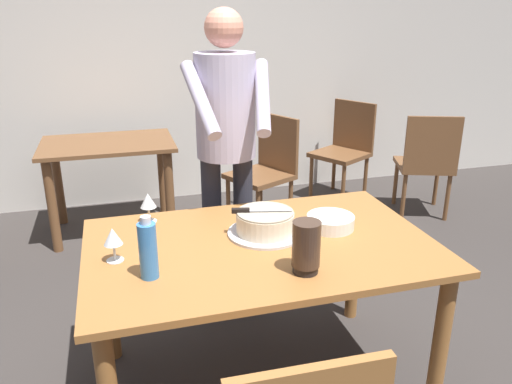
{
  "coord_description": "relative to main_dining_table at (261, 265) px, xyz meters",
  "views": [
    {
      "loc": [
        -0.57,
        -1.91,
        1.71
      ],
      "look_at": [
        0.04,
        0.23,
        0.9
      ],
      "focal_mm": 35.43,
      "sensor_mm": 36.0,
      "label": 1
    }
  ],
  "objects": [
    {
      "name": "main_dining_table",
      "position": [
        0.0,
        0.0,
        0.0
      ],
      "size": [
        1.5,
        0.96,
        0.75
      ],
      "color": "#9E6633",
      "rests_on": "ground_plane"
    },
    {
      "name": "background_chair_2",
      "position": [
        1.49,
        2.27,
        -0.15
      ],
      "size": [
        0.6,
        0.6,
        0.9
      ],
      "color": "brown",
      "rests_on": "ground_plane"
    },
    {
      "name": "plate_stack",
      "position": [
        0.36,
        0.07,
        0.14
      ],
      "size": [
        0.22,
        0.22,
        0.06
      ],
      "color": "white",
      "rests_on": "main_dining_table"
    },
    {
      "name": "background_chair_3",
      "position": [
        0.59,
        1.85,
        -0.15
      ],
      "size": [
        0.59,
        0.59,
        0.9
      ],
      "color": "brown",
      "rests_on": "ground_plane"
    },
    {
      "name": "cake_on_platter",
      "position": [
        0.04,
        0.08,
        0.16
      ],
      "size": [
        0.34,
        0.34,
        0.11
      ],
      "color": "silver",
      "rests_on": "main_dining_table"
    },
    {
      "name": "hurricane_lamp",
      "position": [
        0.09,
        -0.29,
        0.21
      ],
      "size": [
        0.11,
        0.11,
        0.21
      ],
      "color": "black",
      "rests_on": "main_dining_table"
    },
    {
      "name": "ground_plane",
      "position": [
        0.0,
        0.0,
        -0.64
      ],
      "size": [
        14.0,
        14.0,
        0.0
      ],
      "primitive_type": "plane",
      "color": "#383330"
    },
    {
      "name": "water_bottle",
      "position": [
        -0.49,
        -0.17,
        0.22
      ],
      "size": [
        0.07,
        0.07,
        0.25
      ],
      "color": "#387AC6",
      "rests_on": "main_dining_table"
    },
    {
      "name": "back_wall",
      "position": [
        0.0,
        2.75,
        0.71
      ],
      "size": [
        10.0,
        0.12,
        2.7
      ],
      "primitive_type": "cube",
      "color": "silver",
      "rests_on": "ground_plane"
    },
    {
      "name": "wine_glass_near",
      "position": [
        -0.61,
        0.01,
        0.21
      ],
      "size": [
        0.08,
        0.08,
        0.14
      ],
      "color": "silver",
      "rests_on": "main_dining_table"
    },
    {
      "name": "background_chair_0",
      "position": [
        1.95,
        1.64,
        -0.15
      ],
      "size": [
        0.56,
        0.56,
        0.9
      ],
      "color": "brown",
      "rests_on": "ground_plane"
    },
    {
      "name": "wine_glass_far",
      "position": [
        -0.45,
        0.37,
        0.21
      ],
      "size": [
        0.08,
        0.08,
        0.14
      ],
      "color": "silver",
      "rests_on": "main_dining_table"
    },
    {
      "name": "background_table",
      "position": [
        -0.63,
        2.05,
        -0.07
      ],
      "size": [
        1.0,
        0.7,
        0.74
      ],
      "color": "brown",
      "rests_on": "ground_plane"
    },
    {
      "name": "cake_knife",
      "position": [
        -0.02,
        0.1,
        0.22
      ],
      "size": [
        0.27,
        0.09,
        0.02
      ],
      "color": "silver",
      "rests_on": "cake_on_platter"
    },
    {
      "name": "person_cutting_cake",
      "position": [
        0.01,
        0.69,
        0.43
      ],
      "size": [
        0.47,
        0.56,
        1.72
      ],
      "color": "#2D2D38",
      "rests_on": "ground_plane"
    }
  ]
}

